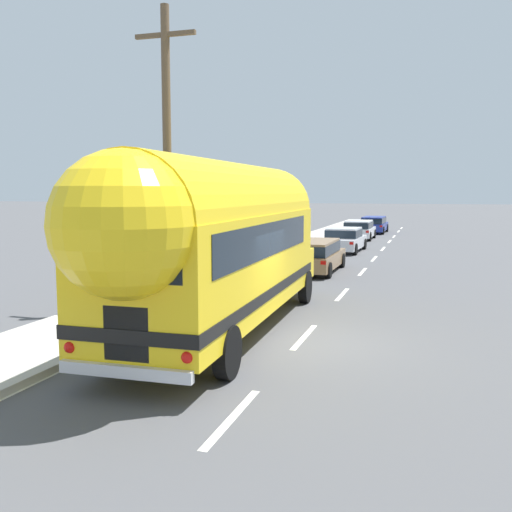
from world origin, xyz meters
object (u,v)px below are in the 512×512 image
object	(u,v)px
car_lead	(314,254)
painted_bus	(217,240)
car_fourth	(374,223)
utility_pole	(167,156)
car_third	(359,229)
car_second	(344,239)

from	to	relation	value
car_lead	painted_bus	bearing A→B (deg)	-89.94
car_lead	car_fourth	distance (m)	23.95
utility_pole	car_fourth	bearing A→B (deg)	85.53
painted_bus	car_third	xyz separation A→B (m)	(-0.26, 28.52, -1.51)
utility_pole	car_third	bearing A→B (deg)	85.22
painted_bus	car_lead	bearing A→B (deg)	90.06
utility_pole	car_second	xyz separation A→B (m)	(2.38, 17.59, -3.68)
car_fourth	car_second	bearing A→B (deg)	-90.69
car_second	car_third	size ratio (longest dim) A/B	1.12
painted_bus	car_second	distance (m)	20.10
car_third	utility_pole	bearing A→B (deg)	-94.78
car_lead	car_third	bearing A→B (deg)	90.84
utility_pole	car_fourth	world-z (taller)	utility_pole
painted_bus	car_fourth	world-z (taller)	painted_bus
car_second	car_fourth	xyz separation A→B (m)	(0.18, 15.21, 0.05)
car_third	car_fourth	distance (m)	6.75
car_fourth	painted_bus	bearing A→B (deg)	-90.19
car_lead	car_third	xyz separation A→B (m)	(-0.25, 17.21, -0.01)
car_third	car_lead	bearing A→B (deg)	-89.16
car_third	car_fourth	world-z (taller)	same
car_third	car_second	bearing A→B (deg)	-88.65
car_fourth	utility_pole	bearing A→B (deg)	-94.47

